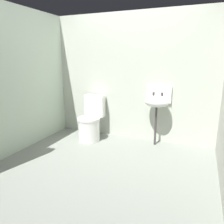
# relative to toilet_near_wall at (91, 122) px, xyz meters

# --- Properties ---
(ground_plane) EXTENTS (3.31, 2.86, 0.08)m
(ground_plane) POSITION_rel_toilet_near_wall_xyz_m (0.65, -0.88, -0.36)
(ground_plane) COLOR slate
(wall_back) EXTENTS (3.31, 0.10, 2.22)m
(wall_back) POSITION_rel_toilet_near_wall_xyz_m (0.65, 0.40, 0.79)
(wall_back) COLOR beige
(wall_back) RESTS_ON ground
(wall_left) EXTENTS (0.10, 2.66, 2.22)m
(wall_left) POSITION_rel_toilet_near_wall_xyz_m (-0.85, -0.78, 0.79)
(wall_left) COLOR #B3C6B0
(wall_left) RESTS_ON ground
(toilet_near_wall) EXTENTS (0.43, 0.62, 0.78)m
(toilet_near_wall) POSITION_rel_toilet_near_wall_xyz_m (0.00, 0.00, 0.00)
(toilet_near_wall) COLOR white
(toilet_near_wall) RESTS_ON ground
(sink) EXTENTS (0.42, 0.35, 0.99)m
(sink) POSITION_rel_toilet_near_wall_xyz_m (1.15, 0.19, 0.43)
(sink) COLOR #3D353A
(sink) RESTS_ON ground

